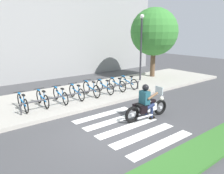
{
  "coord_description": "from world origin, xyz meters",
  "views": [
    {
      "loc": [
        -4.29,
        -5.62,
        3.49
      ],
      "look_at": [
        1.55,
        1.82,
        1.07
      ],
      "focal_mm": 35.63,
      "sensor_mm": 36.0,
      "label": 1
    }
  ],
  "objects_px": {
    "bicycle_1": "(42,98)",
    "street_lamp": "(141,42)",
    "bicycle_2": "(60,95)",
    "bicycle_6": "(117,84)",
    "bicycle_3": "(77,92)",
    "bicycle_5": "(105,87)",
    "bike_rack": "(90,91)",
    "bicycle_0": "(23,102)",
    "tree_near_rack": "(154,32)",
    "bicycle_4": "(91,89)",
    "bicycle_7": "(128,82)",
    "motorcycle": "(147,108)",
    "rider": "(146,99)"
  },
  "relations": [
    {
      "from": "bicycle_1",
      "to": "street_lamp",
      "type": "bearing_deg",
      "value": 8.42
    },
    {
      "from": "bicycle_2",
      "to": "bicycle_6",
      "type": "height_order",
      "value": "bicycle_6"
    },
    {
      "from": "bicycle_3",
      "to": "bicycle_5",
      "type": "bearing_deg",
      "value": 0.0
    },
    {
      "from": "bike_rack",
      "to": "bicycle_2",
      "type": "bearing_deg",
      "value": 157.09
    },
    {
      "from": "bicycle_6",
      "to": "street_lamp",
      "type": "bearing_deg",
      "value": 20.21
    },
    {
      "from": "bicycle_6",
      "to": "bicycle_3",
      "type": "bearing_deg",
      "value": 180.0
    },
    {
      "from": "bicycle_0",
      "to": "bicycle_1",
      "type": "bearing_deg",
      "value": -0.02
    },
    {
      "from": "tree_near_rack",
      "to": "bicycle_6",
      "type": "bearing_deg",
      "value": -162.23
    },
    {
      "from": "bicycle_4",
      "to": "tree_near_rack",
      "type": "relative_size",
      "value": 0.33
    },
    {
      "from": "bicycle_7",
      "to": "bicycle_1",
      "type": "bearing_deg",
      "value": -180.0
    },
    {
      "from": "bicycle_0",
      "to": "bicycle_4",
      "type": "distance_m",
      "value": 3.5
    },
    {
      "from": "bicycle_1",
      "to": "tree_near_rack",
      "type": "xyz_separation_m",
      "value": [
        9.01,
        1.48,
        2.88
      ]
    },
    {
      "from": "bicycle_4",
      "to": "bike_rack",
      "type": "height_order",
      "value": "bicycle_4"
    },
    {
      "from": "bicycle_4",
      "to": "bicycle_7",
      "type": "height_order",
      "value": "bicycle_4"
    },
    {
      "from": "bicycle_4",
      "to": "bicycle_0",
      "type": "bearing_deg",
      "value": 179.99
    },
    {
      "from": "bicycle_4",
      "to": "bicycle_5",
      "type": "xyz_separation_m",
      "value": [
        0.88,
        0.0,
        -0.02
      ]
    },
    {
      "from": "bicycle_1",
      "to": "bicycle_3",
      "type": "distance_m",
      "value": 1.75
    },
    {
      "from": "motorcycle",
      "to": "bicycle_1",
      "type": "distance_m",
      "value": 4.72
    },
    {
      "from": "bicycle_1",
      "to": "bicycle_3",
      "type": "height_order",
      "value": "bicycle_1"
    },
    {
      "from": "bicycle_2",
      "to": "bicycle_5",
      "type": "xyz_separation_m",
      "value": [
        2.63,
        -0.0,
        0.01
      ]
    },
    {
      "from": "bicycle_1",
      "to": "bicycle_2",
      "type": "bearing_deg",
      "value": 0.06
    },
    {
      "from": "rider",
      "to": "bicycle_6",
      "type": "distance_m",
      "value": 4.05
    },
    {
      "from": "bicycle_3",
      "to": "bicycle_5",
      "type": "relative_size",
      "value": 0.96
    },
    {
      "from": "motorcycle",
      "to": "tree_near_rack",
      "type": "height_order",
      "value": "tree_near_rack"
    },
    {
      "from": "motorcycle",
      "to": "bicycle_3",
      "type": "height_order",
      "value": "motorcycle"
    },
    {
      "from": "rider",
      "to": "tree_near_rack",
      "type": "relative_size",
      "value": 0.29
    },
    {
      "from": "rider",
      "to": "bicycle_1",
      "type": "relative_size",
      "value": 0.92
    },
    {
      "from": "rider",
      "to": "tree_near_rack",
      "type": "bearing_deg",
      "value": 40.03
    },
    {
      "from": "bicycle_1",
      "to": "bike_rack",
      "type": "distance_m",
      "value": 2.26
    },
    {
      "from": "motorcycle",
      "to": "tree_near_rack",
      "type": "relative_size",
      "value": 0.43
    },
    {
      "from": "bicycle_4",
      "to": "bicycle_5",
      "type": "bearing_deg",
      "value": 0.05
    },
    {
      "from": "rider",
      "to": "street_lamp",
      "type": "height_order",
      "value": "street_lamp"
    },
    {
      "from": "motorcycle",
      "to": "bicycle_7",
      "type": "xyz_separation_m",
      "value": [
        2.36,
        3.73,
        0.03
      ]
    },
    {
      "from": "rider",
      "to": "bike_rack",
      "type": "relative_size",
      "value": 0.22
    },
    {
      "from": "rider",
      "to": "bicycle_0",
      "type": "relative_size",
      "value": 0.91
    },
    {
      "from": "bicycle_0",
      "to": "bicycle_1",
      "type": "height_order",
      "value": "bicycle_1"
    },
    {
      "from": "bicycle_3",
      "to": "bicycle_5",
      "type": "distance_m",
      "value": 1.75
    },
    {
      "from": "bicycle_2",
      "to": "bicycle_3",
      "type": "height_order",
      "value": "bicycle_3"
    },
    {
      "from": "motorcycle",
      "to": "bike_rack",
      "type": "distance_m",
      "value": 3.25
    },
    {
      "from": "bicycle_0",
      "to": "bicycle_4",
      "type": "relative_size",
      "value": 0.94
    },
    {
      "from": "bicycle_2",
      "to": "bicycle_6",
      "type": "distance_m",
      "value": 3.5
    },
    {
      "from": "bicycle_0",
      "to": "bicycle_5",
      "type": "distance_m",
      "value": 4.38
    },
    {
      "from": "street_lamp",
      "to": "bicycle_4",
      "type": "bearing_deg",
      "value": -166.99
    },
    {
      "from": "bicycle_2",
      "to": "tree_near_rack",
      "type": "bearing_deg",
      "value": 10.34
    },
    {
      "from": "bicycle_3",
      "to": "bicycle_1",
      "type": "bearing_deg",
      "value": -179.99
    },
    {
      "from": "bicycle_1",
      "to": "bicycle_3",
      "type": "xyz_separation_m",
      "value": [
        1.75,
        0.0,
        -0.0
      ]
    },
    {
      "from": "rider",
      "to": "bike_rack",
      "type": "xyz_separation_m",
      "value": [
        -0.63,
        3.16,
        -0.26
      ]
    },
    {
      "from": "bicycle_0",
      "to": "bike_rack",
      "type": "xyz_separation_m",
      "value": [
        3.06,
        -0.55,
        0.09
      ]
    },
    {
      "from": "bicycle_2",
      "to": "tree_near_rack",
      "type": "distance_m",
      "value": 8.76
    },
    {
      "from": "bicycle_2",
      "to": "bicycle_5",
      "type": "bearing_deg",
      "value": -0.01
    }
  ]
}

